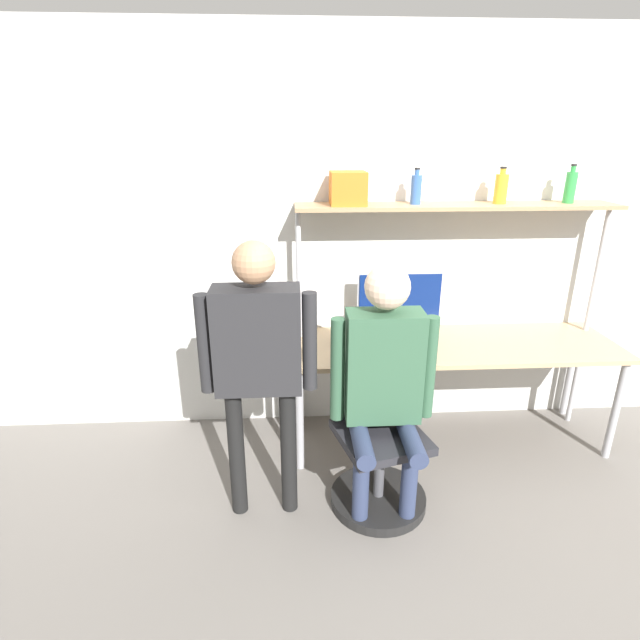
{
  "coord_description": "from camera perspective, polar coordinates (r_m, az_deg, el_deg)",
  "views": [
    {
      "loc": [
        -1.06,
        -2.65,
        2.05
      ],
      "look_at": [
        -0.91,
        -0.08,
        1.09
      ],
      "focal_mm": 28.0,
      "sensor_mm": 36.0,
      "label": 1
    }
  ],
  "objects": [
    {
      "name": "storage_box",
      "position": [
        3.22,
        3.21,
        14.8
      ],
      "size": [
        0.22,
        0.22,
        0.2
      ],
      "color": "#D1661E",
      "rests_on": "shelf_unit"
    },
    {
      "name": "bottle_amber",
      "position": [
        3.47,
        19.99,
        13.99
      ],
      "size": [
        0.08,
        0.08,
        0.23
      ],
      "color": "gold",
      "rests_on": "shelf_unit"
    },
    {
      "name": "cell_phone",
      "position": [
        3.25,
        9.09,
        -3.48
      ],
      "size": [
        0.07,
        0.15,
        0.01
      ],
      "color": "black",
      "rests_on": "desk"
    },
    {
      "name": "person_standing",
      "position": [
        2.59,
        -7.12,
        -3.52
      ],
      "size": [
        0.61,
        0.21,
        1.58
      ],
      "color": "black",
      "rests_on": "ground_plane"
    },
    {
      "name": "laptop",
      "position": [
        3.21,
        4.8,
        -2.49
      ],
      "size": [
        0.32,
        0.22,
        0.21
      ],
      "color": "#BCBCC1",
      "rests_on": "desk"
    },
    {
      "name": "ground_plane",
      "position": [
        3.51,
        15.59,
        -16.09
      ],
      "size": [
        12.0,
        12.0,
        0.0
      ],
      "primitive_type": "plane",
      "color": "slate"
    },
    {
      "name": "office_chair",
      "position": [
        3.02,
        6.51,
        -15.38
      ],
      "size": [
        0.57,
        0.57,
        0.93
      ],
      "color": "black",
      "rests_on": "ground_plane"
    },
    {
      "name": "bottle_green",
      "position": [
        3.67,
        26.7,
        13.46
      ],
      "size": [
        0.07,
        0.07,
        0.24
      ],
      "color": "#2D8C3F",
      "rests_on": "shelf_unit"
    },
    {
      "name": "desk",
      "position": [
        3.48,
        14.81,
        -3.56
      ],
      "size": [
        2.19,
        0.68,
        0.74
      ],
      "color": "tan",
      "rests_on": "ground_plane"
    },
    {
      "name": "wall_back",
      "position": [
        3.61,
        14.03,
        8.71
      ],
      "size": [
        8.0,
        0.06,
        2.7
      ],
      "color": "silver",
      "rests_on": "ground_plane"
    },
    {
      "name": "person_seated",
      "position": [
        2.69,
        7.37,
        -6.0
      ],
      "size": [
        0.57,
        0.48,
        1.44
      ],
      "color": "#2D3856",
      "rests_on": "ground_plane"
    },
    {
      "name": "shelf_unit",
      "position": [
        3.41,
        15.11,
        9.68
      ],
      "size": [
        2.08,
        0.31,
        1.63
      ],
      "color": "#997A56",
      "rests_on": "ground_plane"
    },
    {
      "name": "monitor",
      "position": [
        3.42,
        9.06,
        2.1
      ],
      "size": [
        0.57,
        0.21,
        0.45
      ],
      "color": "#B7B7BC",
      "rests_on": "desk"
    },
    {
      "name": "bottle_blue",
      "position": [
        3.3,
        10.93,
        14.5
      ],
      "size": [
        0.07,
        0.07,
        0.22
      ],
      "color": "#335999",
      "rests_on": "shelf_unit"
    }
  ]
}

